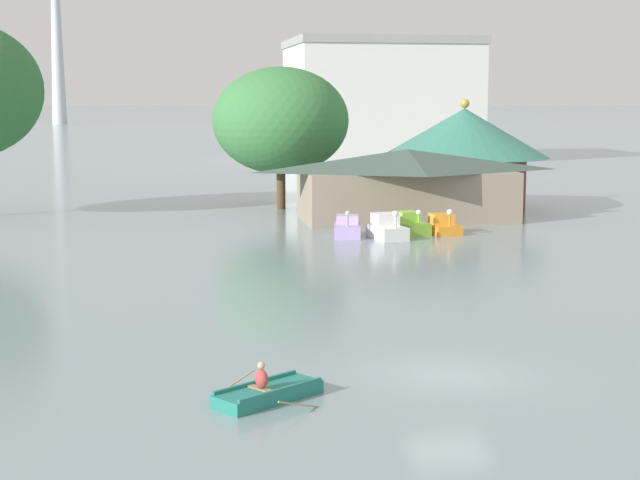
% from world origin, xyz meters
% --- Properties ---
extents(ground_plane, '(2000.00, 2000.00, 0.00)m').
position_xyz_m(ground_plane, '(0.00, 0.00, 0.00)').
color(ground_plane, gray).
extents(rowboat_with_rower, '(3.37, 3.32, 1.26)m').
position_xyz_m(rowboat_with_rower, '(-5.85, -1.61, 0.23)').
color(rowboat_with_rower, '#237A6B').
rests_on(rowboat_with_rower, ground).
extents(pedal_boat_lavender, '(2.14, 3.24, 1.76)m').
position_xyz_m(pedal_boat_lavender, '(3.01, 30.80, 0.54)').
color(pedal_boat_lavender, '#B299D8').
rests_on(pedal_boat_lavender, ground).
extents(pedal_boat_white, '(2.12, 3.19, 1.84)m').
position_xyz_m(pedal_boat_white, '(5.24, 29.66, 0.61)').
color(pedal_boat_white, white).
rests_on(pedal_boat_white, ground).
extents(pedal_boat_lime, '(2.33, 3.05, 1.66)m').
position_xyz_m(pedal_boat_lime, '(7.08, 31.36, 0.57)').
color(pedal_boat_lime, '#8CCC3F').
rests_on(pedal_boat_lime, ground).
extents(pedal_boat_orange, '(1.88, 2.68, 1.69)m').
position_xyz_m(pedal_boat_orange, '(9.23, 31.15, 0.51)').
color(pedal_boat_orange, orange).
rests_on(pedal_boat_orange, ground).
extents(boathouse, '(15.65, 7.60, 4.98)m').
position_xyz_m(boathouse, '(8.71, 38.07, 2.61)').
color(boathouse, gray).
rests_on(boathouse, ground).
extents(green_roof_pavilion, '(12.93, 12.93, 8.42)m').
position_xyz_m(green_roof_pavilion, '(14.82, 44.30, 4.45)').
color(green_roof_pavilion, brown).
rests_on(green_roof_pavilion, ground).
extents(shoreline_tree_mid, '(10.40, 10.40, 10.86)m').
position_xyz_m(shoreline_tree_mid, '(1.05, 46.89, 6.78)').
color(shoreline_tree_mid, brown).
rests_on(shoreline_tree_mid, ground).
extents(background_building_block, '(24.19, 19.96, 16.28)m').
position_xyz_m(background_building_block, '(22.15, 103.47, 8.16)').
color(background_building_block, silver).
rests_on(background_building_block, ground).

